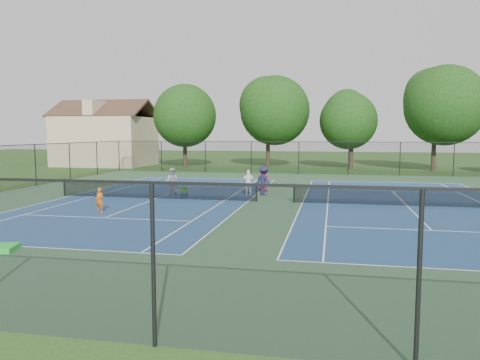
% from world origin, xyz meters
% --- Properties ---
extents(ground, '(140.00, 140.00, 0.00)m').
position_xyz_m(ground, '(0.00, 0.00, 0.00)').
color(ground, '#234716').
rests_on(ground, ground).
extents(court_pad, '(36.00, 36.00, 0.01)m').
position_xyz_m(court_pad, '(0.00, 0.00, 0.00)').
color(court_pad, '#2E522F').
rests_on(court_pad, ground).
extents(tennis_court_left, '(12.00, 23.83, 1.07)m').
position_xyz_m(tennis_court_left, '(-7.00, 0.00, 0.10)').
color(tennis_court_left, navy).
rests_on(tennis_court_left, ground).
extents(tennis_court_right, '(12.00, 23.83, 1.07)m').
position_xyz_m(tennis_court_right, '(7.00, 0.00, 0.10)').
color(tennis_court_right, navy).
rests_on(tennis_court_right, ground).
extents(perimeter_fence, '(36.08, 36.08, 3.02)m').
position_xyz_m(perimeter_fence, '(0.00, 0.00, 1.60)').
color(perimeter_fence, black).
rests_on(perimeter_fence, ground).
extents(tree_back_a, '(6.80, 6.80, 9.15)m').
position_xyz_m(tree_back_a, '(-13.00, 24.00, 6.04)').
color(tree_back_a, '#2D2116').
rests_on(tree_back_a, ground).
extents(tree_back_b, '(7.60, 7.60, 10.03)m').
position_xyz_m(tree_back_b, '(-4.00, 26.00, 6.60)').
color(tree_back_b, '#2D2116').
rests_on(tree_back_b, ground).
extents(tree_back_c, '(6.00, 6.00, 8.40)m').
position_xyz_m(tree_back_c, '(5.00, 25.00, 5.48)').
color(tree_back_c, '#2D2116').
rests_on(tree_back_c, ground).
extents(tree_back_d, '(7.80, 7.80, 10.37)m').
position_xyz_m(tree_back_d, '(13.00, 24.00, 6.82)').
color(tree_back_d, '#2D2116').
rests_on(tree_back_d, ground).
extents(clapboard_house, '(10.80, 8.10, 7.65)m').
position_xyz_m(clapboard_house, '(-23.00, 25.00, 3.09)').
color(clapboard_house, tan).
rests_on(clapboard_house, ground).
extents(child_player, '(0.50, 0.38, 1.22)m').
position_xyz_m(child_player, '(-7.91, -5.08, 0.61)').
color(child_player, orange).
rests_on(child_player, ground).
extents(instructor, '(0.92, 0.76, 1.71)m').
position_xyz_m(instructor, '(-6.59, 1.53, 0.85)').
color(instructor, '#98999B').
rests_on(instructor, ground).
extents(bystander_a, '(0.98, 0.55, 1.57)m').
position_xyz_m(bystander_a, '(-1.95, 2.49, 0.79)').
color(bystander_a, white).
rests_on(bystander_a, ground).
extents(bystander_b, '(1.33, 1.22, 1.80)m').
position_xyz_m(bystander_b, '(-1.03, 2.65, 0.90)').
color(bystander_b, '#1A1937').
rests_on(bystander_b, ground).
extents(bystander_c, '(0.85, 0.62, 1.62)m').
position_xyz_m(bystander_c, '(-1.32, 4.42, 0.81)').
color(bystander_c, maroon).
rests_on(bystander_c, ground).
extents(ball_crate, '(0.41, 0.35, 0.28)m').
position_xyz_m(ball_crate, '(-5.55, 0.74, 0.14)').
color(ball_crate, navy).
rests_on(ball_crate, ground).
extents(ball_hopper, '(0.39, 0.34, 0.37)m').
position_xyz_m(ball_hopper, '(-5.55, 0.74, 0.46)').
color(ball_hopper, green).
rests_on(ball_hopper, ball_crate).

